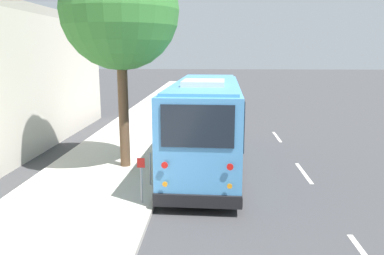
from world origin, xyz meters
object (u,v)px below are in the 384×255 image
sign_post_near (141,180)px  sign_post_far (150,169)px  parked_sedan_black (208,98)px  street_tree (120,3)px  parked_sedan_navy (202,107)px  shuttle_bus (206,120)px  parked_sedan_tan (209,91)px

sign_post_near → sign_post_far: bearing=-0.0°
parked_sedan_black → street_tree: (-17.43, 2.90, 5.53)m
sign_post_near → street_tree: bearing=19.7°
parked_sedan_navy → street_tree: 13.47m
shuttle_bus → street_tree: (-0.32, 3.06, 4.27)m
shuttle_bus → parked_sedan_tan: (22.76, 0.15, -1.29)m
shuttle_bus → parked_sedan_tan: 22.80m
parked_sedan_black → sign_post_near: (-21.06, 1.61, 0.22)m
parked_sedan_navy → parked_sedan_tan: (11.07, -0.33, -0.01)m
parked_sedan_navy → parked_sedan_tan: parked_sedan_navy is taller
parked_sedan_tan → street_tree: bearing=176.2°
shuttle_bus → parked_sedan_black: 17.16m
parked_sedan_tan → parked_sedan_navy: bearing=-178.3°
parked_sedan_tan → street_tree: street_tree is taller
shuttle_bus → parked_sedan_navy: size_ratio=2.14×
parked_sedan_black → street_tree: 18.52m
street_tree → sign_post_near: 6.56m
parked_sedan_tan → sign_post_far: size_ratio=3.92×
sign_post_near → sign_post_far: 1.50m
parked_sedan_navy → parked_sedan_black: size_ratio=0.98×
parked_sedan_tan → street_tree: size_ratio=0.50×
parked_sedan_navy → street_tree: size_ratio=0.50×
street_tree → sign_post_far: size_ratio=7.86×
street_tree → sign_post_near: bearing=-160.3°
parked_sedan_navy → sign_post_near: 15.69m
street_tree → sign_post_near: size_ratio=6.35×
shuttle_bus → street_tree: street_tree is taller
shuttle_bus → sign_post_far: shuttle_bus is taller
shuttle_bus → parked_sedan_black: size_ratio=2.09×
parked_sedan_black → sign_post_near: sign_post_near is taller
street_tree → sign_post_far: 6.01m
sign_post_far → parked_sedan_navy: bearing=-5.2°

